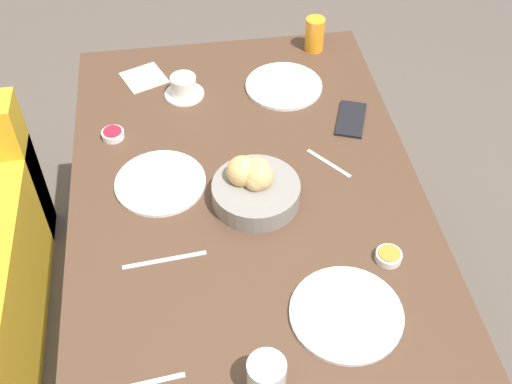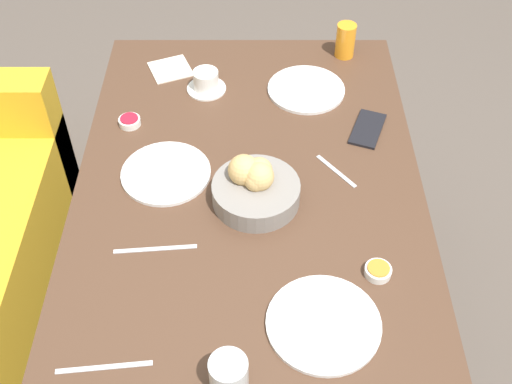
{
  "view_description": "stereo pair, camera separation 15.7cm",
  "coord_description": "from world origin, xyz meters",
  "px_view_note": "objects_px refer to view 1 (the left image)",
  "views": [
    {
      "loc": [
        -1.1,
        0.14,
        1.92
      ],
      "look_at": [
        -0.03,
        -0.02,
        0.78
      ],
      "focal_mm": 45.0,
      "sensor_mm": 36.0,
      "label": 1
    },
    {
      "loc": [
        -1.11,
        -0.02,
        1.92
      ],
      "look_at": [
        -0.03,
        -0.02,
        0.78
      ],
      "focal_mm": 45.0,
      "sensor_mm": 36.0,
      "label": 2
    }
  ],
  "objects_px": {
    "plate_near_right": "(284,86)",
    "water_tumbler": "(266,376)",
    "plate_near_left": "(346,314)",
    "jam_bowl_berry": "(113,134)",
    "jam_bowl_honey": "(389,256)",
    "fork_silver": "(165,260)",
    "napkin": "(144,78)",
    "plate_far_center": "(160,183)",
    "bread_basket": "(255,186)",
    "juice_glass": "(315,34)",
    "cell_phone": "(351,119)",
    "coffee_cup": "(184,87)",
    "spoon_coffee": "(329,163)"
  },
  "relations": [
    {
      "from": "jam_bowl_berry",
      "to": "jam_bowl_honey",
      "type": "relative_size",
      "value": 1.0
    },
    {
      "from": "juice_glass",
      "to": "water_tumbler",
      "type": "distance_m",
      "value": 1.17
    },
    {
      "from": "spoon_coffee",
      "to": "napkin",
      "type": "distance_m",
      "value": 0.65
    },
    {
      "from": "plate_far_center",
      "to": "fork_silver",
      "type": "distance_m",
      "value": 0.25
    },
    {
      "from": "coffee_cup",
      "to": "jam_bowl_honey",
      "type": "height_order",
      "value": "coffee_cup"
    },
    {
      "from": "fork_silver",
      "to": "napkin",
      "type": "relative_size",
      "value": 1.27
    },
    {
      "from": "spoon_coffee",
      "to": "water_tumbler",
      "type": "bearing_deg",
      "value": 156.42
    },
    {
      "from": "jam_bowl_honey",
      "to": "jam_bowl_berry",
      "type": "bearing_deg",
      "value": 50.52
    },
    {
      "from": "bread_basket",
      "to": "fork_silver",
      "type": "distance_m",
      "value": 0.29
    },
    {
      "from": "plate_near_right",
      "to": "spoon_coffee",
      "type": "distance_m",
      "value": 0.35
    },
    {
      "from": "plate_near_right",
      "to": "cell_phone",
      "type": "xyz_separation_m",
      "value": [
        -0.18,
        -0.16,
        -0.0
      ]
    },
    {
      "from": "plate_far_center",
      "to": "cell_phone",
      "type": "height_order",
      "value": "plate_far_center"
    },
    {
      "from": "bread_basket",
      "to": "jam_bowl_berry",
      "type": "xyz_separation_m",
      "value": [
        0.28,
        0.35,
        -0.03
      ]
    },
    {
      "from": "juice_glass",
      "to": "jam_bowl_berry",
      "type": "relative_size",
      "value": 1.78
    },
    {
      "from": "plate_near_left",
      "to": "jam_bowl_honey",
      "type": "distance_m",
      "value": 0.19
    },
    {
      "from": "plate_far_center",
      "to": "napkin",
      "type": "distance_m",
      "value": 0.46
    },
    {
      "from": "plate_near_right",
      "to": "coffee_cup",
      "type": "bearing_deg",
      "value": 88.77
    },
    {
      "from": "water_tumbler",
      "to": "jam_bowl_honey",
      "type": "bearing_deg",
      "value": -50.36
    },
    {
      "from": "fork_silver",
      "to": "jam_bowl_berry",
      "type": "bearing_deg",
      "value": 14.95
    },
    {
      "from": "plate_near_right",
      "to": "plate_far_center",
      "type": "distance_m",
      "value": 0.52
    },
    {
      "from": "bread_basket",
      "to": "juice_glass",
      "type": "xyz_separation_m",
      "value": [
        0.62,
        -0.28,
        0.01
      ]
    },
    {
      "from": "plate_near_right",
      "to": "jam_bowl_honey",
      "type": "relative_size",
      "value": 3.75
    },
    {
      "from": "water_tumbler",
      "to": "jam_bowl_berry",
      "type": "bearing_deg",
      "value": 20.95
    },
    {
      "from": "jam_bowl_berry",
      "to": "cell_phone",
      "type": "relative_size",
      "value": 0.37
    },
    {
      "from": "water_tumbler",
      "to": "spoon_coffee",
      "type": "distance_m",
      "value": 0.65
    },
    {
      "from": "plate_far_center",
      "to": "jam_bowl_honey",
      "type": "bearing_deg",
      "value": -122.07
    },
    {
      "from": "plate_near_left",
      "to": "jam_bowl_berry",
      "type": "height_order",
      "value": "jam_bowl_berry"
    },
    {
      "from": "plate_near_left",
      "to": "water_tumbler",
      "type": "xyz_separation_m",
      "value": [
        -0.14,
        0.19,
        0.04
      ]
    },
    {
      "from": "coffee_cup",
      "to": "fork_silver",
      "type": "xyz_separation_m",
      "value": [
        -0.6,
        0.09,
        -0.03
      ]
    },
    {
      "from": "plate_far_center",
      "to": "water_tumbler",
      "type": "height_order",
      "value": "water_tumbler"
    },
    {
      "from": "bread_basket",
      "to": "cell_phone",
      "type": "distance_m",
      "value": 0.41
    },
    {
      "from": "plate_near_left",
      "to": "juice_glass",
      "type": "distance_m",
      "value": 0.99
    },
    {
      "from": "coffee_cup",
      "to": "plate_near_left",
      "type": "bearing_deg",
      "value": -160.3
    },
    {
      "from": "plate_near_left",
      "to": "plate_near_right",
      "type": "xyz_separation_m",
      "value": [
        0.8,
        -0.01,
        0.0
      ]
    },
    {
      "from": "plate_far_center",
      "to": "spoon_coffee",
      "type": "xyz_separation_m",
      "value": [
        0.01,
        -0.44,
        -0.0
      ]
    },
    {
      "from": "bread_basket",
      "to": "coffee_cup",
      "type": "distance_m",
      "value": 0.47
    },
    {
      "from": "plate_near_right",
      "to": "plate_far_center",
      "type": "height_order",
      "value": "same"
    },
    {
      "from": "plate_far_center",
      "to": "spoon_coffee",
      "type": "relative_size",
      "value": 1.91
    },
    {
      "from": "plate_near_right",
      "to": "water_tumbler",
      "type": "xyz_separation_m",
      "value": [
        -0.94,
        0.2,
        0.04
      ]
    },
    {
      "from": "water_tumbler",
      "to": "napkin",
      "type": "relative_size",
      "value": 0.57
    },
    {
      "from": "plate_near_left",
      "to": "fork_silver",
      "type": "distance_m",
      "value": 0.43
    },
    {
      "from": "plate_far_center",
      "to": "fork_silver",
      "type": "relative_size",
      "value": 1.2
    },
    {
      "from": "coffee_cup",
      "to": "jam_bowl_honey",
      "type": "relative_size",
      "value": 1.9
    },
    {
      "from": "water_tumbler",
      "to": "jam_bowl_honey",
      "type": "xyz_separation_m",
      "value": [
        0.27,
        -0.33,
        -0.03
      ]
    },
    {
      "from": "plate_near_right",
      "to": "juice_glass",
      "type": "relative_size",
      "value": 2.11
    },
    {
      "from": "plate_near_left",
      "to": "water_tumbler",
      "type": "height_order",
      "value": "water_tumbler"
    },
    {
      "from": "plate_near_left",
      "to": "coffee_cup",
      "type": "height_order",
      "value": "coffee_cup"
    },
    {
      "from": "plate_near_left",
      "to": "fork_silver",
      "type": "relative_size",
      "value": 1.26
    },
    {
      "from": "plate_near_left",
      "to": "plate_near_right",
      "type": "distance_m",
      "value": 0.8
    },
    {
      "from": "plate_near_left",
      "to": "plate_near_right",
      "type": "height_order",
      "value": "same"
    }
  ]
}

